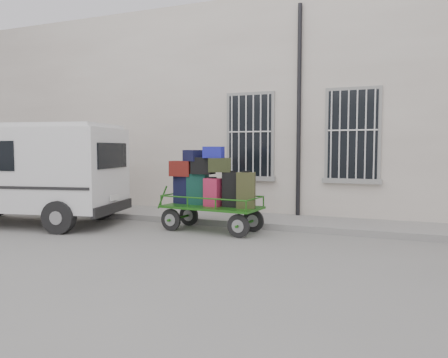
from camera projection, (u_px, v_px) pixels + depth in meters
ground at (222, 239)px, 9.16m from camera, size 80.00×80.00×0.00m
building at (287, 114)px, 14.03m from camera, size 24.00×5.15×6.00m
sidewalk at (255, 220)px, 11.19m from camera, size 24.00×1.70×0.15m
luggage_cart at (210, 189)px, 10.03m from camera, size 2.69×1.24×1.95m
van at (22, 167)px, 10.94m from camera, size 5.25×3.00×2.49m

